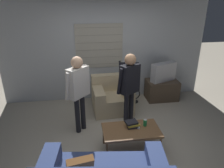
{
  "coord_description": "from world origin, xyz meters",
  "views": [
    {
      "loc": [
        -0.61,
        -3.37,
        2.7
      ],
      "look_at": [
        -0.04,
        0.55,
        1.0
      ],
      "focal_mm": 35.0,
      "sensor_mm": 36.0,
      "label": 1
    }
  ],
  "objects_px": {
    "soda_can": "(145,123)",
    "tv": "(163,72)",
    "coffee_table": "(131,131)",
    "armchair_beige": "(112,97)",
    "book_stack": "(132,124)",
    "spare_remote": "(139,126)",
    "floor_fan": "(135,96)",
    "person_left_standing": "(78,86)",
    "person_right_standing": "(129,82)"
  },
  "relations": [
    {
      "from": "tv",
      "to": "soda_can",
      "type": "height_order",
      "value": "tv"
    },
    {
      "from": "coffee_table",
      "to": "spare_remote",
      "type": "bearing_deg",
      "value": 18.24
    },
    {
      "from": "spare_remote",
      "to": "floor_fan",
      "type": "relative_size",
      "value": 0.37
    },
    {
      "from": "book_stack",
      "to": "tv",
      "type": "bearing_deg",
      "value": 55.61
    },
    {
      "from": "spare_remote",
      "to": "armchair_beige",
      "type": "bearing_deg",
      "value": 119.58
    },
    {
      "from": "person_left_standing",
      "to": "coffee_table",
      "type": "bearing_deg",
      "value": -86.22
    },
    {
      "from": "book_stack",
      "to": "spare_remote",
      "type": "distance_m",
      "value": 0.13
    },
    {
      "from": "soda_can",
      "to": "tv",
      "type": "bearing_deg",
      "value": 61.1
    },
    {
      "from": "coffee_table",
      "to": "person_left_standing",
      "type": "distance_m",
      "value": 1.33
    },
    {
      "from": "tv",
      "to": "person_right_standing",
      "type": "distance_m",
      "value": 1.61
    },
    {
      "from": "book_stack",
      "to": "spare_remote",
      "type": "bearing_deg",
      "value": -16.14
    },
    {
      "from": "soda_can",
      "to": "person_right_standing",
      "type": "bearing_deg",
      "value": 101.68
    },
    {
      "from": "coffee_table",
      "to": "floor_fan",
      "type": "bearing_deg",
      "value": 74.09
    },
    {
      "from": "person_right_standing",
      "to": "floor_fan",
      "type": "relative_size",
      "value": 4.35
    },
    {
      "from": "book_stack",
      "to": "soda_can",
      "type": "height_order",
      "value": "soda_can"
    },
    {
      "from": "person_left_standing",
      "to": "person_right_standing",
      "type": "relative_size",
      "value": 1.0
    },
    {
      "from": "coffee_table",
      "to": "person_left_standing",
      "type": "xyz_separation_m",
      "value": [
        -0.89,
        0.76,
        0.61
      ]
    },
    {
      "from": "armchair_beige",
      "to": "book_stack",
      "type": "xyz_separation_m",
      "value": [
        0.15,
        -1.46,
        0.17
      ]
    },
    {
      "from": "soda_can",
      "to": "floor_fan",
      "type": "bearing_deg",
      "value": 81.96
    },
    {
      "from": "coffee_table",
      "to": "book_stack",
      "type": "distance_m",
      "value": 0.13
    },
    {
      "from": "floor_fan",
      "to": "armchair_beige",
      "type": "bearing_deg",
      "value": -156.49
    },
    {
      "from": "armchair_beige",
      "to": "floor_fan",
      "type": "xyz_separation_m",
      "value": [
        0.64,
        0.28,
        -0.15
      ]
    },
    {
      "from": "person_left_standing",
      "to": "floor_fan",
      "type": "xyz_separation_m",
      "value": [
        1.41,
        1.05,
        -0.84
      ]
    },
    {
      "from": "floor_fan",
      "to": "soda_can",
      "type": "bearing_deg",
      "value": -98.04
    },
    {
      "from": "armchair_beige",
      "to": "person_right_standing",
      "type": "xyz_separation_m",
      "value": [
        0.24,
        -0.74,
        0.69
      ]
    },
    {
      "from": "coffee_table",
      "to": "floor_fan",
      "type": "xyz_separation_m",
      "value": [
        0.52,
        1.82,
        -0.23
      ]
    },
    {
      "from": "coffee_table",
      "to": "soda_can",
      "type": "bearing_deg",
      "value": 16.22
    },
    {
      "from": "person_right_standing",
      "to": "book_stack",
      "type": "distance_m",
      "value": 0.89
    },
    {
      "from": "tv",
      "to": "floor_fan",
      "type": "bearing_deg",
      "value": -15.03
    },
    {
      "from": "book_stack",
      "to": "coffee_table",
      "type": "bearing_deg",
      "value": -112.39
    },
    {
      "from": "coffee_table",
      "to": "tv",
      "type": "height_order",
      "value": "tv"
    },
    {
      "from": "soda_can",
      "to": "coffee_table",
      "type": "bearing_deg",
      "value": -163.78
    },
    {
      "from": "soda_can",
      "to": "spare_remote",
      "type": "bearing_deg",
      "value": -166.4
    },
    {
      "from": "book_stack",
      "to": "spare_remote",
      "type": "relative_size",
      "value": 1.96
    },
    {
      "from": "coffee_table",
      "to": "tv",
      "type": "distance_m",
      "value": 2.32
    },
    {
      "from": "floor_fan",
      "to": "person_right_standing",
      "type": "bearing_deg",
      "value": -111.26
    },
    {
      "from": "soda_can",
      "to": "armchair_beige",
      "type": "bearing_deg",
      "value": 105.01
    },
    {
      "from": "tv",
      "to": "soda_can",
      "type": "distance_m",
      "value": 2.1
    },
    {
      "from": "tv",
      "to": "person_right_standing",
      "type": "height_order",
      "value": "person_right_standing"
    },
    {
      "from": "person_left_standing",
      "to": "person_right_standing",
      "type": "height_order",
      "value": "same"
    },
    {
      "from": "armchair_beige",
      "to": "spare_remote",
      "type": "xyz_separation_m",
      "value": [
        0.27,
        -1.49,
        0.13
      ]
    },
    {
      "from": "armchair_beige",
      "to": "coffee_table",
      "type": "distance_m",
      "value": 1.55
    },
    {
      "from": "soda_can",
      "to": "person_left_standing",
      "type": "bearing_deg",
      "value": 149.61
    },
    {
      "from": "coffee_table",
      "to": "armchair_beige",
      "type": "bearing_deg",
      "value": 94.43
    },
    {
      "from": "book_stack",
      "to": "soda_can",
      "type": "relative_size",
      "value": 2.11
    },
    {
      "from": "person_right_standing",
      "to": "spare_remote",
      "type": "relative_size",
      "value": 11.73
    },
    {
      "from": "person_left_standing",
      "to": "person_right_standing",
      "type": "xyz_separation_m",
      "value": [
        1.02,
        0.04,
        -0.0
      ]
    },
    {
      "from": "tv",
      "to": "spare_remote",
      "type": "xyz_separation_m",
      "value": [
        -1.13,
        -1.85,
        -0.31
      ]
    },
    {
      "from": "person_right_standing",
      "to": "tv",
      "type": "bearing_deg",
      "value": 12.48
    },
    {
      "from": "armchair_beige",
      "to": "spare_remote",
      "type": "relative_size",
      "value": 6.99
    }
  ]
}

